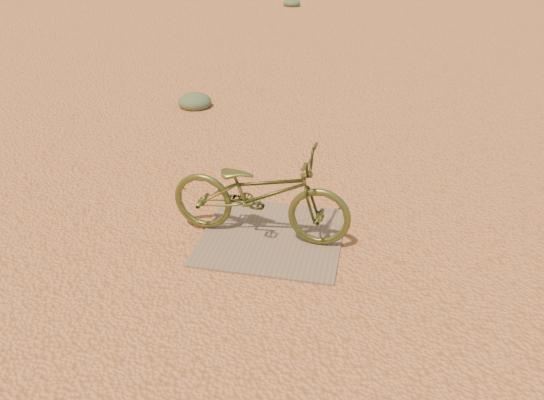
# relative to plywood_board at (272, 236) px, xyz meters

# --- Properties ---
(ground) EXTENTS (120.00, 120.00, 0.00)m
(ground) POSITION_rel_plywood_board_xyz_m (0.29, 0.14, -0.01)
(ground) COLOR tan
(ground) RESTS_ON ground
(plywood_board) EXTENTS (1.38, 1.33, 0.02)m
(plywood_board) POSITION_rel_plywood_board_xyz_m (0.00, 0.00, 0.00)
(plywood_board) COLOR #725D4E
(plywood_board) RESTS_ON ground
(bicycle) EXTENTS (1.81, 0.72, 0.93)m
(bicycle) POSITION_rel_plywood_board_xyz_m (-0.12, -0.01, 0.48)
(bicycle) COLOR #475222
(bicycle) RESTS_ON plywood_board
(kale_a) EXTENTS (0.55, 0.55, 0.30)m
(kale_a) POSITION_rel_plywood_board_xyz_m (-2.06, 3.64, -0.01)
(kale_a) COLOR #4C6644
(kale_a) RESTS_ON ground
(kale_c) EXTENTS (0.58, 0.58, 0.32)m
(kale_c) POSITION_rel_plywood_board_xyz_m (-2.30, 14.24, -0.01)
(kale_c) COLOR #4C6644
(kale_c) RESTS_ON ground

